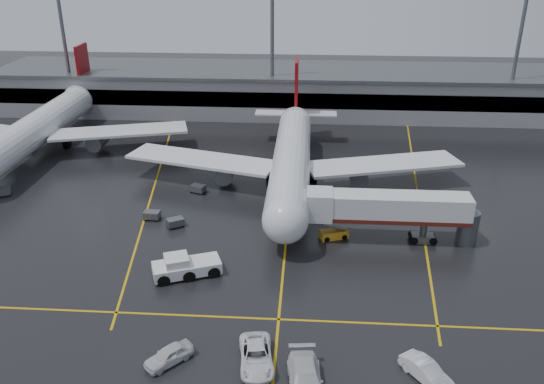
{
  "coord_description": "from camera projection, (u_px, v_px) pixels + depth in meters",
  "views": [
    {
      "loc": [
        2.32,
        -64.7,
        32.44
      ],
      "look_at": [
        -2.0,
        -2.0,
        4.0
      ],
      "focal_mm": 36.99,
      "sensor_mm": 36.0,
      "label": 1
    }
  ],
  "objects": [
    {
      "name": "service_van_c",
      "position": [
        426.0,
        371.0,
        44.92
      ],
      "size": [
        4.15,
        4.83,
        1.57
      ],
      "primitive_type": "imported",
      "rotation": [
        0.0,
        0.0,
        0.63
      ],
      "color": "silver",
      "rests_on": "ground"
    },
    {
      "name": "service_van_a",
      "position": [
        256.0,
        356.0,
        46.51
      ],
      "size": [
        3.53,
        6.19,
        1.63
      ],
      "primitive_type": "imported",
      "rotation": [
        0.0,
        0.0,
        0.15
      ],
      "color": "white",
      "rests_on": "ground"
    },
    {
      "name": "baggage_cart_b",
      "position": [
        152.0,
        215.0,
        70.78
      ],
      "size": [
        2.07,
        1.41,
        1.12
      ],
      "color": "#595B60",
      "rests_on": "ground"
    },
    {
      "name": "terminal",
      "position": [
        299.0,
        90.0,
        114.11
      ],
      "size": [
        122.0,
        19.0,
        8.6
      ],
      "color": "gray",
      "rests_on": "ground"
    },
    {
      "name": "apron_line_centre",
      "position": [
        288.0,
        214.0,
        72.32
      ],
      "size": [
        0.25,
        90.0,
        0.02
      ],
      "primitive_type": "cube",
      "color": "gold",
      "rests_on": "ground"
    },
    {
      "name": "second_airliner",
      "position": [
        42.0,
        125.0,
        92.94
      ],
      "size": [
        48.8,
        45.6,
        14.1
      ],
      "color": "silver",
      "rests_on": "ground"
    },
    {
      "name": "baggage_cart_a",
      "position": [
        175.0,
        222.0,
        68.95
      ],
      "size": [
        2.38,
        2.15,
        1.12
      ],
      "color": "#595B60",
      "rests_on": "ground"
    },
    {
      "name": "apron_line_stop",
      "position": [
        279.0,
        319.0,
        52.33
      ],
      "size": [
        60.0,
        0.25,
        0.02
      ],
      "primitive_type": "cube",
      "color": "gold",
      "rests_on": "ground"
    },
    {
      "name": "jet_bridge",
      "position": [
        390.0,
        210.0,
        64.51
      ],
      "size": [
        19.9,
        3.4,
        6.05
      ],
      "color": "silver",
      "rests_on": "ground"
    },
    {
      "name": "ground",
      "position": [
        288.0,
        214.0,
        72.33
      ],
      "size": [
        220.0,
        220.0,
        0.0
      ],
      "primitive_type": "plane",
      "color": "black",
      "rests_on": "ground"
    },
    {
      "name": "light_mast_mid",
      "position": [
        272.0,
        44.0,
        104.84
      ],
      "size": [
        3.0,
        1.2,
        25.45
      ],
      "color": "#595B60",
      "rests_on": "ground"
    },
    {
      "name": "service_van_b",
      "position": [
        305.0,
        379.0,
        43.92
      ],
      "size": [
        3.33,
        6.75,
        1.89
      ],
      "primitive_type": "imported",
      "rotation": [
        0.0,
        0.0,
        0.11
      ],
      "color": "silver",
      "rests_on": "ground"
    },
    {
      "name": "belt_loader",
      "position": [
        334.0,
        234.0,
        66.4
      ],
      "size": [
        3.59,
        2.44,
        2.1
      ],
      "color": "gold",
      "rests_on": "ground"
    },
    {
      "name": "baggage_cart_c",
      "position": [
        198.0,
        188.0,
        78.3
      ],
      "size": [
        2.34,
        1.95,
        1.12
      ],
      "color": "#595B60",
      "rests_on": "ground"
    },
    {
      "name": "apron_line_left",
      "position": [
        156.0,
        180.0,
        82.66
      ],
      "size": [
        9.99,
        69.35,
        0.02
      ],
      "primitive_type": "cube",
      "rotation": [
        0.0,
        0.0,
        0.14
      ],
      "color": "gold",
      "rests_on": "ground"
    },
    {
      "name": "service_van_d",
      "position": [
        169.0,
        355.0,
        46.74
      ],
      "size": [
        4.25,
        4.32,
        1.47
      ],
      "primitive_type": "imported",
      "rotation": [
        0.0,
        0.0,
        -0.76
      ],
      "color": "silver",
      "rests_on": "ground"
    },
    {
      "name": "pushback_tractor",
      "position": [
        185.0,
        267.0,
        58.81
      ],
      "size": [
        7.58,
        5.18,
        2.51
      ],
      "color": "silver",
      "rests_on": "ground"
    },
    {
      "name": "main_airliner",
      "position": [
        292.0,
        157.0,
        79.41
      ],
      "size": [
        48.8,
        45.6,
        14.1
      ],
      "color": "silver",
      "rests_on": "ground"
    },
    {
      "name": "light_mast_left",
      "position": [
        64.0,
        42.0,
        107.35
      ],
      "size": [
        3.0,
        1.2,
        25.45
      ],
      "color": "#595B60",
      "rests_on": "ground"
    },
    {
      "name": "light_mast_right",
      "position": [
        518.0,
        47.0,
        102.03
      ],
      "size": [
        3.0,
        1.2,
        25.45
      ],
      "color": "#595B60",
      "rests_on": "ground"
    },
    {
      "name": "apron_line_right",
      "position": [
        417.0,
        187.0,
        80.28
      ],
      "size": [
        7.57,
        69.64,
        0.02
      ],
      "primitive_type": "cube",
      "rotation": [
        0.0,
        0.0,
        -0.1
      ],
      "color": "gold",
      "rests_on": "ground"
    },
    {
      "name": "baggage_cart_e",
      "position": [
        3.0,
        192.0,
        77.31
      ],
      "size": [
        2.35,
        2.0,
        1.12
      ],
      "color": "#595B60",
      "rests_on": "ground"
    }
  ]
}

